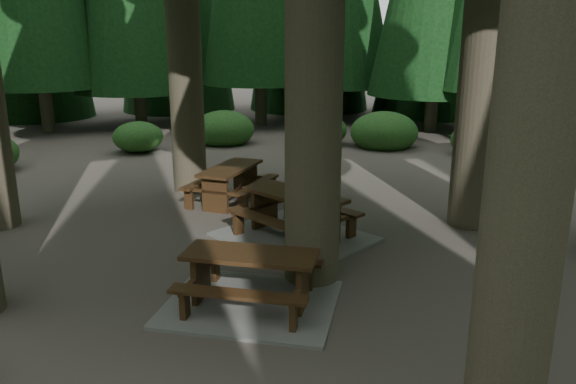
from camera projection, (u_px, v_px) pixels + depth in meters
The scene contains 5 objects.
ground at pixel (261, 274), 9.01m from camera, with size 80.00×80.00×0.00m, color #4A443C.
picnic_table_a at pixel (251, 288), 7.87m from camera, with size 2.82×2.55×0.80m.
picnic_table_b at pixel (231, 179), 12.70m from camera, with size 1.84×2.16×0.84m.
picnic_table_c at pixel (294, 222), 10.52m from camera, with size 3.09×2.78×0.88m.
shrub_ring at pixel (322, 243), 9.21m from camera, with size 23.86×24.64×1.49m.
Camera 1 is at (4.40, -7.08, 3.68)m, focal length 35.00 mm.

